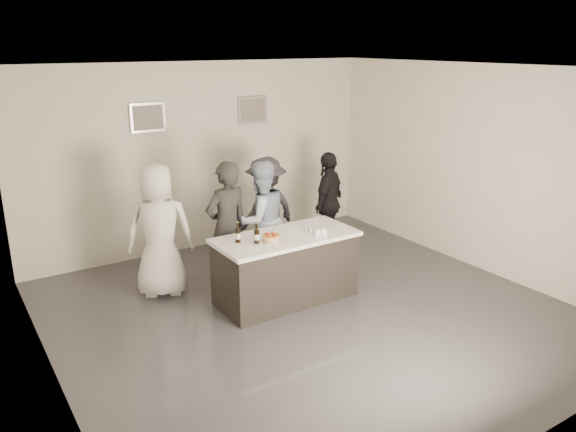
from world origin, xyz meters
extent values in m
plane|color=#3D3D42|center=(0.00, 0.00, 0.00)|extent=(6.00, 6.00, 0.00)
plane|color=white|center=(0.00, 0.00, 3.00)|extent=(6.00, 6.00, 0.00)
cube|color=silver|center=(0.00, 3.00, 1.50)|extent=(6.00, 0.04, 3.00)
cube|color=silver|center=(0.00, -3.00, 1.50)|extent=(6.00, 0.04, 3.00)
cube|color=silver|center=(-3.00, 0.00, 1.50)|extent=(0.04, 6.00, 3.00)
cube|color=silver|center=(3.00, 0.00, 1.50)|extent=(0.04, 6.00, 3.00)
cube|color=#B2B2B7|center=(-0.90, 2.97, 2.20)|extent=(0.54, 0.04, 0.44)
cube|color=#B2B2B7|center=(0.90, 2.97, 2.20)|extent=(0.54, 0.04, 0.44)
cube|color=white|center=(-0.04, 0.48, 0.45)|extent=(1.86, 0.86, 0.90)
cylinder|color=orange|center=(-0.32, 0.40, 0.94)|extent=(0.21, 0.21, 0.07)
cylinder|color=black|center=(-0.68, 0.59, 1.03)|extent=(0.07, 0.07, 0.26)
cylinder|color=black|center=(-0.51, 0.43, 1.03)|extent=(0.07, 0.07, 0.26)
cube|color=orange|center=(0.36, 0.38, 0.94)|extent=(0.19, 0.30, 0.08)
cube|color=pink|center=(-0.27, 0.22, 0.90)|extent=(0.24, 0.08, 0.01)
imported|color=black|center=(-0.53, 1.20, 0.90)|extent=(0.72, 0.54, 1.80)
imported|color=#A3B9D5|center=(0.08, 1.34, 0.86)|extent=(0.86, 0.68, 1.71)
imported|color=silver|center=(-1.34, 1.55, 0.90)|extent=(1.03, 0.88, 1.80)
imported|color=black|center=(1.53, 1.67, 0.82)|extent=(1.02, 0.85, 1.64)
imported|color=#2D2B33|center=(0.45, 1.81, 0.82)|extent=(1.17, 0.82, 1.64)
camera|label=1|loc=(-3.72, -5.25, 3.29)|focal=35.00mm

